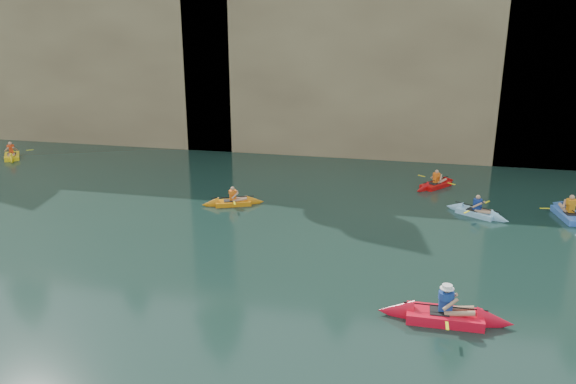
% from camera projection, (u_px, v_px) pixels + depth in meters
% --- Properties ---
extents(ground, '(160.00, 160.00, 0.00)m').
position_uv_depth(ground, '(230.00, 350.00, 14.84)').
color(ground, black).
rests_on(ground, ground).
extents(cliff, '(70.00, 16.00, 12.00)m').
position_uv_depth(cliff, '(358.00, 50.00, 40.92)').
color(cliff, tan).
rests_on(cliff, ground).
extents(cliff_slab_west, '(26.00, 2.40, 10.56)m').
position_uv_depth(cliff_slab_west, '(54.00, 63.00, 38.47)').
color(cliff_slab_west, '#97855B').
rests_on(cliff_slab_west, ground).
extents(cliff_slab_center, '(24.00, 2.40, 11.40)m').
position_uv_depth(cliff_slab_center, '(378.00, 63.00, 33.71)').
color(cliff_slab_center, '#97855B').
rests_on(cliff_slab_center, ground).
extents(sea_cave_west, '(4.50, 1.00, 4.00)m').
position_uv_depth(sea_cave_west, '(80.00, 114.00, 38.43)').
color(sea_cave_west, black).
rests_on(sea_cave_west, ground).
extents(sea_cave_center, '(3.50, 1.00, 3.20)m').
position_uv_depth(sea_cave_center, '(279.00, 128.00, 35.60)').
color(sea_cave_center, black).
rests_on(sea_cave_center, ground).
extents(sea_cave_east, '(5.00, 1.00, 4.50)m').
position_uv_depth(sea_cave_east, '(513.00, 127.00, 32.46)').
color(sea_cave_east, black).
rests_on(sea_cave_east, ground).
extents(main_kayaker, '(3.83, 2.58, 1.43)m').
position_uv_depth(main_kayaker, '(444.00, 315.00, 16.19)').
color(main_kayaker, red).
rests_on(main_kayaker, ground).
extents(kayaker_orange, '(2.94, 2.06, 1.10)m').
position_uv_depth(kayaker_orange, '(233.00, 202.00, 26.11)').
color(kayaker_orange, orange).
rests_on(kayaker_orange, ground).
extents(kayaker_ltblue_near, '(2.89, 2.18, 1.17)m').
position_uv_depth(kayaker_ltblue_near, '(477.00, 212.00, 24.75)').
color(kayaker_ltblue_near, '#91CEF3').
rests_on(kayaker_ltblue_near, ground).
extents(kayaker_red_far, '(2.45, 2.89, 1.14)m').
position_uv_depth(kayaker_red_far, '(436.00, 184.00, 28.82)').
color(kayaker_red_far, red).
rests_on(kayaker_red_far, ground).
extents(kayaker_yellow, '(2.52, 2.99, 1.30)m').
position_uv_depth(kayaker_yellow, '(12.00, 156.00, 34.58)').
color(kayaker_yellow, yellow).
rests_on(kayaker_yellow, ground).
extents(kayaker_blue_east, '(2.56, 3.80, 1.33)m').
position_uv_depth(kayaker_blue_east, '(569.00, 215.00, 24.40)').
color(kayaker_blue_east, '#4076DC').
rests_on(kayaker_blue_east, ground).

